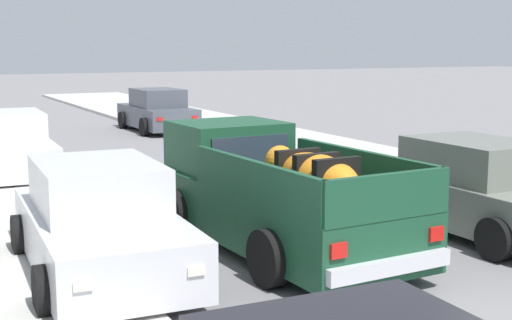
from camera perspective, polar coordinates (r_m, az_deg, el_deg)
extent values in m
cube|color=beige|center=(18.96, 7.58, -0.07)|extent=(4.80, 60.00, 0.12)
cube|color=silver|center=(18.42, 5.01, -0.32)|extent=(0.16, 60.00, 0.10)
cube|color=#19472D|center=(10.74, 1.74, -4.08)|extent=(2.15, 5.18, 0.80)
cube|color=#19472D|center=(11.97, -2.23, 1.17)|extent=(1.79, 1.58, 0.80)
cube|color=#283342|center=(11.30, -0.46, 0.81)|extent=(1.38, 0.12, 0.44)
cube|color=#283342|center=(12.64, -3.82, 1.67)|extent=(1.46, 0.13, 0.48)
cube|color=#19472D|center=(9.43, -0.25, -1.71)|extent=(0.25, 3.30, 0.56)
cube|color=#19472D|center=(10.42, 8.50, -0.77)|extent=(0.25, 3.30, 0.56)
cube|color=#19472D|center=(8.60, 10.50, -2.91)|extent=(1.88, 0.18, 0.56)
cube|color=silver|center=(8.75, 10.72, -8.40)|extent=(1.83, 0.20, 0.20)
cylinder|color=black|center=(11.68, -6.32, -4.17)|extent=(0.29, 0.77, 0.76)
cylinder|color=black|center=(12.56, 1.92, -3.18)|extent=(0.29, 0.77, 0.76)
cylinder|color=black|center=(9.15, 1.05, -7.85)|extent=(0.29, 0.77, 0.76)
cylinder|color=black|center=(10.25, 10.57, -6.15)|extent=(0.29, 0.77, 0.76)
cube|color=red|center=(8.24, 6.63, -7.23)|extent=(0.22, 0.05, 0.18)
cube|color=red|center=(9.17, 14.24, -5.75)|extent=(0.22, 0.05, 0.18)
ellipsoid|color=orange|center=(9.77, 4.85, -1.24)|extent=(0.78, 1.73, 0.60)
sphere|color=orange|center=(10.54, 1.94, -0.02)|extent=(0.44, 0.44, 0.44)
cube|color=black|center=(9.39, 6.46, -1.68)|extent=(0.72, 0.15, 0.61)
cube|color=black|center=(9.77, 4.85, -1.24)|extent=(0.72, 0.15, 0.61)
cube|color=black|center=(10.15, 3.36, -0.84)|extent=(0.72, 0.15, 0.61)
cube|color=silver|center=(9.75, -12.35, -6.05)|extent=(1.99, 4.29, 0.72)
cube|color=silver|center=(9.69, -12.60, -2.01)|extent=(1.63, 2.18, 0.64)
cube|color=#283342|center=(8.77, -11.34, -3.27)|extent=(1.37, 0.16, 0.52)
cube|color=#283342|center=(10.64, -13.63, -1.19)|extent=(1.34, 0.15, 0.50)
cylinder|color=black|center=(8.83, -4.74, -8.93)|extent=(0.25, 0.65, 0.64)
cylinder|color=black|center=(8.45, -16.57, -10.13)|extent=(0.25, 0.65, 0.64)
cylinder|color=black|center=(11.23, -9.14, -5.09)|extent=(0.25, 0.65, 0.64)
cylinder|color=black|center=(10.93, -18.36, -5.83)|extent=(0.25, 0.65, 0.64)
cube|color=red|center=(11.86, -11.43, -2.78)|extent=(0.20, 0.05, 0.12)
cube|color=white|center=(7.92, -4.80, -8.86)|extent=(0.20, 0.05, 0.10)
cube|color=red|center=(11.67, -17.52, -3.23)|extent=(0.20, 0.05, 0.12)
cube|color=white|center=(7.63, -13.70, -9.79)|extent=(0.20, 0.05, 0.10)
cube|color=silver|center=(17.72, -19.08, 0.43)|extent=(1.93, 4.27, 0.72)
cube|color=silver|center=(17.73, -19.23, 2.64)|extent=(1.61, 2.16, 0.64)
cube|color=#283342|center=(16.77, -18.90, 2.25)|extent=(1.37, 0.14, 0.52)
cube|color=#283342|center=(18.70, -19.52, 2.87)|extent=(1.34, 0.14, 0.50)
cylinder|color=black|center=(16.58, -15.49, -0.72)|extent=(0.25, 0.65, 0.64)
cylinder|color=black|center=(19.13, -16.76, 0.49)|extent=(0.25, 0.65, 0.64)
cube|color=red|center=(19.85, -17.90, 1.68)|extent=(0.20, 0.05, 0.12)
cube|color=white|center=(15.71, -16.09, -0.21)|extent=(0.20, 0.05, 0.10)
cube|color=#474C56|center=(26.23, -7.92, 3.49)|extent=(1.78, 4.21, 0.72)
cube|color=#474C56|center=(26.08, -7.88, 4.96)|extent=(1.53, 2.11, 0.64)
cube|color=#283342|center=(27.00, -8.55, 5.04)|extent=(1.37, 0.09, 0.52)
cube|color=#283342|center=(25.17, -7.16, 4.78)|extent=(1.34, 0.09, 0.50)
cylinder|color=black|center=(27.22, -10.60, 3.17)|extent=(0.22, 0.64, 0.64)
cylinder|color=black|center=(27.77, -7.02, 3.37)|extent=(0.22, 0.64, 0.64)
cylinder|color=black|center=(24.74, -8.91, 2.63)|extent=(0.22, 0.64, 0.64)
cylinder|color=black|center=(25.35, -5.02, 2.86)|extent=(0.22, 0.64, 0.64)
cube|color=red|center=(24.03, -7.72, 3.25)|extent=(0.20, 0.04, 0.12)
cube|color=white|center=(28.05, -10.52, 3.93)|extent=(0.20, 0.04, 0.10)
cube|color=red|center=(24.47, -4.91, 3.40)|extent=(0.20, 0.04, 0.12)
cube|color=white|center=(28.41, -8.13, 4.05)|extent=(0.20, 0.04, 0.10)
cube|color=slate|center=(12.27, 17.32, -3.14)|extent=(1.77, 4.21, 0.72)
cube|color=slate|center=(12.22, 17.14, 0.06)|extent=(1.53, 2.10, 0.64)
cube|color=#283342|center=(12.93, 14.17, 0.58)|extent=(1.34, 0.08, 0.50)
cylinder|color=black|center=(10.80, 18.63, -6.01)|extent=(0.22, 0.64, 0.64)
cylinder|color=black|center=(13.85, 16.22, -2.64)|extent=(0.22, 0.64, 0.64)
cylinder|color=black|center=(12.70, 10.25, -3.46)|extent=(0.22, 0.64, 0.64)
cube|color=red|center=(14.20, 13.27, -0.90)|extent=(0.20, 0.04, 0.12)
cube|color=red|center=(13.43, 9.12, -1.34)|extent=(0.20, 0.04, 0.12)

